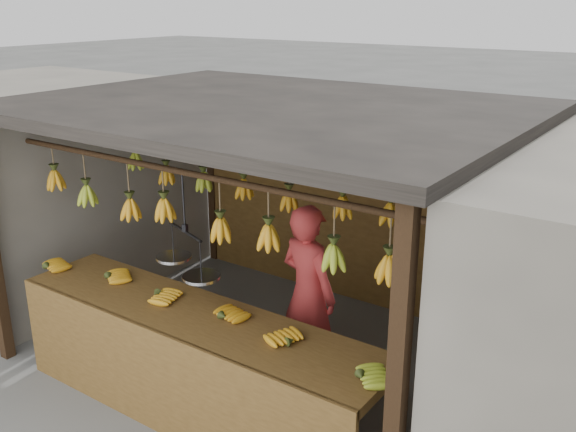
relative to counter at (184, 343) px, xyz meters
The scene contains 8 objects.
ground 1.42m from the counter, 94.00° to the left, with size 80.00×80.00×0.00m, color #5B5B57.
stall 2.01m from the counter, 93.15° to the left, with size 4.30×3.30×2.40m.
neighbor_left 3.91m from the counter, 161.58° to the left, with size 3.00×3.00×2.30m, color slate.
counter is the anchor object (origin of this frame).
hanging_bananas 1.53m from the counter, 93.70° to the left, with size 3.56×2.22×0.40m.
balance_scale 0.63m from the counter, 123.40° to the left, with size 0.73×0.45×0.79m.
vendor 1.18m from the counter, 68.77° to the left, with size 0.59×0.39×1.62m, color #BF3333.
bag_bundles 3.19m from the counter, 54.27° to the left, with size 0.08×0.26×1.24m.
Camera 1 is at (3.26, -4.36, 3.23)m, focal length 40.00 mm.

